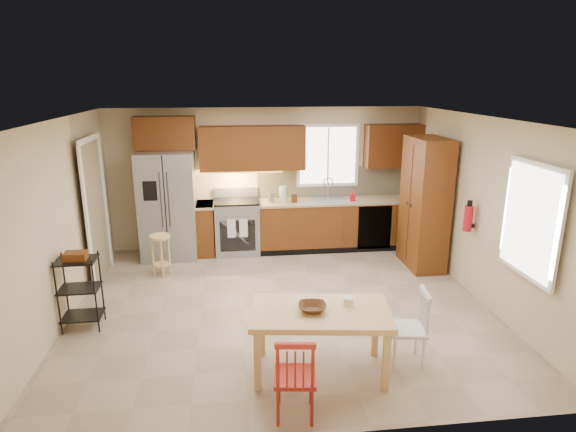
# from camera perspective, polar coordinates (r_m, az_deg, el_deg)

# --- Properties ---
(floor) EXTENTS (5.50, 5.50, 0.00)m
(floor) POSITION_cam_1_polar(r_m,az_deg,el_deg) (6.65, -0.74, -10.56)
(floor) COLOR tan
(floor) RESTS_ON ground
(ceiling) EXTENTS (5.50, 5.00, 0.02)m
(ceiling) POSITION_cam_1_polar(r_m,az_deg,el_deg) (5.97, -0.83, 11.43)
(ceiling) COLOR silver
(ceiling) RESTS_ON ground
(wall_back) EXTENTS (5.50, 0.02, 2.50)m
(wall_back) POSITION_cam_1_polar(r_m,az_deg,el_deg) (8.62, -2.55, 4.44)
(wall_back) COLOR #CCB793
(wall_back) RESTS_ON ground
(wall_front) EXTENTS (5.50, 0.02, 2.50)m
(wall_front) POSITION_cam_1_polar(r_m,az_deg,el_deg) (3.88, 3.20, -10.43)
(wall_front) COLOR #CCB793
(wall_front) RESTS_ON ground
(wall_left) EXTENTS (0.02, 5.00, 2.50)m
(wall_left) POSITION_cam_1_polar(r_m,az_deg,el_deg) (6.52, -25.58, -0.95)
(wall_left) COLOR #CCB793
(wall_left) RESTS_ON ground
(wall_right) EXTENTS (0.02, 5.00, 2.50)m
(wall_right) POSITION_cam_1_polar(r_m,az_deg,el_deg) (7.03, 22.11, 0.59)
(wall_right) COLOR #CCB793
(wall_right) RESTS_ON ground
(refrigerator) EXTENTS (0.92, 0.75, 1.82)m
(refrigerator) POSITION_cam_1_polar(r_m,az_deg,el_deg) (8.37, -14.00, 1.24)
(refrigerator) COLOR gray
(refrigerator) RESTS_ON floor
(range_stove) EXTENTS (0.76, 0.63, 0.92)m
(range_stove) POSITION_cam_1_polar(r_m,az_deg,el_deg) (8.49, -6.03, -1.33)
(range_stove) COLOR gray
(range_stove) RESTS_ON floor
(base_cabinet_narrow) EXTENTS (0.30, 0.60, 0.90)m
(base_cabinet_narrow) POSITION_cam_1_polar(r_m,az_deg,el_deg) (8.52, -9.73, -1.48)
(base_cabinet_narrow) COLOR brown
(base_cabinet_narrow) RESTS_ON floor
(base_cabinet_run) EXTENTS (2.92, 0.60, 0.90)m
(base_cabinet_run) POSITION_cam_1_polar(r_m,az_deg,el_deg) (8.72, 6.15, -0.93)
(base_cabinet_run) COLOR brown
(base_cabinet_run) RESTS_ON floor
(dishwasher) EXTENTS (0.60, 0.02, 0.78)m
(dishwasher) POSITION_cam_1_polar(r_m,az_deg,el_deg) (8.59, 10.22, -1.35)
(dishwasher) COLOR black
(dishwasher) RESTS_ON floor
(backsplash) EXTENTS (2.92, 0.03, 0.55)m
(backsplash) POSITION_cam_1_polar(r_m,az_deg,el_deg) (8.81, 5.88, 4.12)
(backsplash) COLOR beige
(backsplash) RESTS_ON wall_back
(upper_over_fridge) EXTENTS (1.00, 0.35, 0.55)m
(upper_over_fridge) POSITION_cam_1_polar(r_m,az_deg,el_deg) (8.36, -14.39, 9.50)
(upper_over_fridge) COLOR #53260D
(upper_over_fridge) RESTS_ON wall_back
(upper_left_block) EXTENTS (1.80, 0.35, 0.75)m
(upper_left_block) POSITION_cam_1_polar(r_m,az_deg,el_deg) (8.33, -4.24, 8.03)
(upper_left_block) COLOR #53260D
(upper_left_block) RESTS_ON wall_back
(upper_right_block) EXTENTS (1.00, 0.35, 0.75)m
(upper_right_block) POSITION_cam_1_polar(r_m,az_deg,el_deg) (8.81, 12.40, 8.13)
(upper_right_block) COLOR #53260D
(upper_right_block) RESTS_ON wall_back
(window_back) EXTENTS (1.12, 0.04, 1.12)m
(window_back) POSITION_cam_1_polar(r_m,az_deg,el_deg) (8.68, 4.74, 7.16)
(window_back) COLOR white
(window_back) RESTS_ON wall_back
(sink) EXTENTS (0.62, 0.46, 0.16)m
(sink) POSITION_cam_1_polar(r_m,az_deg,el_deg) (8.57, 4.99, 1.65)
(sink) COLOR gray
(sink) RESTS_ON base_cabinet_run
(undercab_glow) EXTENTS (1.60, 0.30, 0.01)m
(undercab_glow) POSITION_cam_1_polar(r_m,az_deg,el_deg) (8.36, -6.24, 5.26)
(undercab_glow) COLOR #FFBF66
(undercab_glow) RESTS_ON wall_back
(soap_bottle) EXTENTS (0.09, 0.09, 0.19)m
(soap_bottle) POSITION_cam_1_polar(r_m,az_deg,el_deg) (8.52, 7.65, 2.43)
(soap_bottle) COLOR #B80C1B
(soap_bottle) RESTS_ON base_cabinet_run
(paper_towel) EXTENTS (0.12, 0.12, 0.28)m
(paper_towel) POSITION_cam_1_polar(r_m,az_deg,el_deg) (8.34, -0.64, 2.59)
(paper_towel) COLOR silver
(paper_towel) RESTS_ON base_cabinet_run
(canister_steel) EXTENTS (0.11, 0.11, 0.18)m
(canister_steel) POSITION_cam_1_polar(r_m,az_deg,el_deg) (8.34, -2.00, 2.22)
(canister_steel) COLOR gray
(canister_steel) RESTS_ON base_cabinet_run
(canister_wood) EXTENTS (0.10, 0.10, 0.14)m
(canister_wood) POSITION_cam_1_polar(r_m,az_deg,el_deg) (8.36, 0.75, 2.12)
(canister_wood) COLOR #502C15
(canister_wood) RESTS_ON base_cabinet_run
(pantry) EXTENTS (0.50, 0.95, 2.10)m
(pantry) POSITION_cam_1_polar(r_m,az_deg,el_deg) (7.98, 15.89, 1.42)
(pantry) COLOR brown
(pantry) RESTS_ON floor
(fire_extinguisher) EXTENTS (0.12, 0.12, 0.36)m
(fire_extinguisher) POSITION_cam_1_polar(r_m,az_deg,el_deg) (7.14, 20.58, -0.28)
(fire_extinguisher) COLOR #B80C1B
(fire_extinguisher) RESTS_ON wall_right
(window_right) EXTENTS (0.04, 1.02, 1.32)m
(window_right) POSITION_cam_1_polar(r_m,az_deg,el_deg) (6.00, 26.89, -0.50)
(window_right) COLOR white
(window_right) RESTS_ON wall_right
(doorway) EXTENTS (0.04, 0.95, 2.10)m
(doorway) POSITION_cam_1_polar(r_m,az_deg,el_deg) (7.75, -21.91, 0.43)
(doorway) COLOR #8C7A59
(doorway) RESTS_ON wall_left
(dining_table) EXTENTS (1.51, 0.97, 0.69)m
(dining_table) POSITION_cam_1_polar(r_m,az_deg,el_deg) (5.17, 3.82, -14.64)
(dining_table) COLOR #DEB36F
(dining_table) RESTS_ON floor
(chair_red) EXTENTS (0.44, 0.44, 0.83)m
(chair_red) POSITION_cam_1_polar(r_m,az_deg,el_deg) (4.54, 0.84, -18.33)
(chair_red) COLOR #B2271B
(chair_red) RESTS_ON floor
(chair_white) EXTENTS (0.44, 0.44, 0.83)m
(chair_white) POSITION_cam_1_polar(r_m,az_deg,el_deg) (5.41, 13.92, -12.73)
(chair_white) COLOR silver
(chair_white) RESTS_ON floor
(table_bowl) EXTENTS (0.32, 0.32, 0.07)m
(table_bowl) POSITION_cam_1_polar(r_m,az_deg,el_deg) (4.98, 2.88, -11.22)
(table_bowl) COLOR #502C15
(table_bowl) RESTS_ON dining_table
(table_jar) EXTENTS (0.11, 0.11, 0.11)m
(table_jar) POSITION_cam_1_polar(r_m,az_deg,el_deg) (5.12, 7.18, -10.19)
(table_jar) COLOR silver
(table_jar) RESTS_ON dining_table
(bar_stool) EXTENTS (0.38, 0.38, 0.66)m
(bar_stool) POSITION_cam_1_polar(r_m,az_deg,el_deg) (7.74, -14.81, -4.54)
(bar_stool) COLOR #DEB36F
(bar_stool) RESTS_ON floor
(utility_cart) EXTENTS (0.48, 0.37, 0.94)m
(utility_cart) POSITION_cam_1_polar(r_m,az_deg,el_deg) (6.44, -23.40, -8.30)
(utility_cart) COLOR black
(utility_cart) RESTS_ON floor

